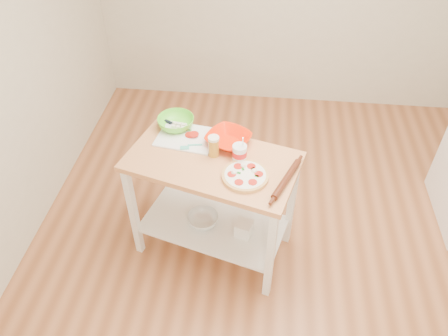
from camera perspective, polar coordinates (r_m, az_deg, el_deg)
The scene contains 13 objects.
room_shell at distance 2.58m, azimuth 10.05°, elevation 7.23°, with size 4.04×4.54×2.74m.
prep_island at distance 3.07m, azimuth -1.47°, elevation -2.45°, with size 1.25×0.90×0.90m.
pizza at distance 2.76m, azimuth 2.78°, elevation -0.97°, with size 0.30×0.30×0.05m.
cutting_board at distance 3.08m, azimuth -4.94°, elevation 4.12°, with size 0.44×0.36×0.04m.
spatula at distance 2.98m, azimuth -4.43°, elevation 2.87°, with size 0.15×0.07×0.01m.
knife at distance 3.20m, azimuth -6.87°, elevation 5.85°, with size 0.25×0.14×0.01m.
orange_bowl at distance 3.00m, azimuth 0.57°, elevation 3.76°, with size 0.29×0.29×0.07m, color #FF2703.
green_bowl at distance 3.16m, azimuth -6.30°, elevation 5.91°, with size 0.26×0.26×0.08m, color #63DF32.
beer_pint at distance 2.88m, azimuth -1.36°, elevation 2.88°, with size 0.07×0.07×0.15m.
yogurt_tub at distance 2.85m, azimuth 2.04°, elevation 1.99°, with size 0.10×0.10×0.21m.
rolling_pin at distance 2.75m, azimuth 8.15°, elevation -1.45°, with size 0.04×0.04×0.38m, color #532313.
shelf_glass_bowl at distance 3.32m, azimuth -2.78°, elevation -6.74°, with size 0.24×0.24×0.07m, color silver.
shelf_bin at distance 3.24m, azimuth 2.62°, elevation -7.92°, with size 0.12×0.12×0.12m, color white.
Camera 1 is at (-0.21, -2.12, 2.79)m, focal length 35.00 mm.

